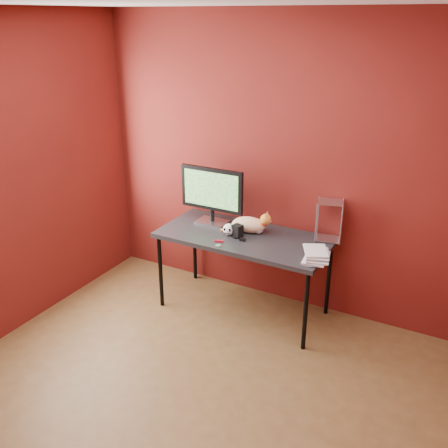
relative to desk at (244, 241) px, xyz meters
The scene contains 11 objects.
room 1.57m from the desk, 83.75° to the right, with size 3.52×3.52×2.61m.
desk is the anchor object (origin of this frame).
monitor 0.53m from the desk, 163.99° to the left, with size 0.61×0.20×0.53m.
cat 0.15m from the desk, 85.48° to the left, with size 0.43×0.22×0.21m.
skull_mug 0.17m from the desk, 154.87° to the right, with size 0.11×0.11×0.10m.
speaker 0.12m from the desk, 123.77° to the right, with size 0.10×0.10×0.11m.
book_stack 0.84m from the desk, 15.46° to the right, with size 0.26×0.29×0.96m.
wire_rack 0.75m from the desk, 21.49° to the left, with size 0.24×0.21×0.35m.
pocket_knife 0.26m from the desk, 119.82° to the right, with size 0.08×0.02×0.02m, color maroon.
black_gadget 0.13m from the desk, 70.73° to the right, with size 0.05×0.03×0.02m, color black.
washer 0.31m from the desk, 108.98° to the right, with size 0.05×0.05×0.00m, color #AAABAF.
Camera 1 is at (1.59, -2.21, 2.53)m, focal length 40.00 mm.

